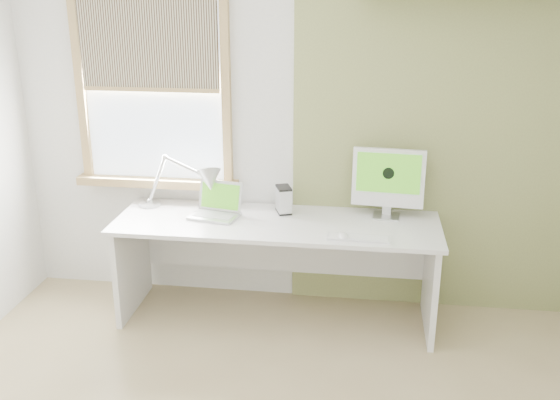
% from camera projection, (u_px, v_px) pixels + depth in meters
% --- Properties ---
extents(room, '(4.04, 3.54, 2.64)m').
position_uv_depth(room, '(247.00, 213.00, 2.79)').
color(room, tan).
rests_on(room, ground).
extents(accent_wall, '(2.00, 0.02, 2.60)m').
position_uv_depth(accent_wall, '(440.00, 132.00, 4.29)').
color(accent_wall, olive).
rests_on(accent_wall, room).
extents(window, '(1.20, 0.14, 1.42)m').
position_uv_depth(window, '(152.00, 90.00, 4.44)').
color(window, '#997B4B').
rests_on(window, room).
extents(desk, '(2.20, 0.70, 0.73)m').
position_uv_depth(desk, '(278.00, 244.00, 4.40)').
color(desk, silver).
rests_on(desk, room).
extents(desk_lamp, '(0.68, 0.28, 0.39)m').
position_uv_depth(desk_lamp, '(198.00, 183.00, 4.43)').
color(desk_lamp, silver).
rests_on(desk_lamp, desk).
extents(laptop, '(0.36, 0.32, 0.22)m').
position_uv_depth(laptop, '(217.00, 208.00, 4.37)').
color(laptop, silver).
rests_on(laptop, desk).
extents(phone_dock, '(0.07, 0.07, 0.12)m').
position_uv_depth(phone_dock, '(285.00, 208.00, 4.43)').
color(phone_dock, silver).
rests_on(phone_dock, desk).
extents(external_drive, '(0.13, 0.17, 0.19)m').
position_uv_depth(external_drive, '(284.00, 200.00, 4.41)').
color(external_drive, silver).
rests_on(external_drive, desk).
extents(imac, '(0.49, 0.17, 0.48)m').
position_uv_depth(imac, '(388.00, 179.00, 4.28)').
color(imac, silver).
rests_on(imac, desk).
extents(keyboard, '(0.40, 0.12, 0.02)m').
position_uv_depth(keyboard, '(358.00, 238.00, 3.98)').
color(keyboard, white).
rests_on(keyboard, desk).
extents(mouse, '(0.08, 0.12, 0.03)m').
position_uv_depth(mouse, '(343.00, 236.00, 3.99)').
color(mouse, white).
rests_on(mouse, desk).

